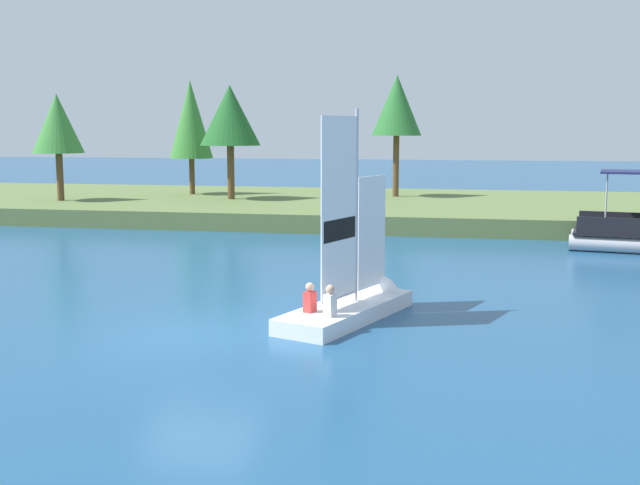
{
  "coord_description": "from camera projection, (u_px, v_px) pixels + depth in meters",
  "views": [
    {
      "loc": [
        5.77,
        -15.55,
        4.45
      ],
      "look_at": [
        1.46,
        6.23,
        1.2
      ],
      "focal_mm": 43.48,
      "sensor_mm": 36.0,
      "label": 1
    }
  ],
  "objects": [
    {
      "name": "shoreline_tree_midleft",
      "position": [
        191.0,
        120.0,
        43.28
      ],
      "size": [
        2.41,
        2.41,
        6.35
      ],
      "color": "brown",
      "rests_on": "shore_bank"
    },
    {
      "name": "ground_plane",
      "position": [
        199.0,
        336.0,
        16.85
      ],
      "size": [
        200.0,
        200.0,
        0.0
      ],
      "primitive_type": "plane",
      "color": "navy"
    },
    {
      "name": "shoreline_tree_midright",
      "position": [
        397.0,
        106.0,
        41.65
      ],
      "size": [
        2.69,
        2.69,
        6.54
      ],
      "color": "brown",
      "rests_on": "shore_bank"
    },
    {
      "name": "shoreline_tree_left",
      "position": [
        57.0,
        124.0,
        39.36
      ],
      "size": [
        2.58,
        2.58,
        5.44
      ],
      "color": "brown",
      "rests_on": "shore_bank"
    },
    {
      "name": "sailboat",
      "position": [
        364.0,
        297.0,
        18.96
      ],
      "size": [
        2.95,
        5.12,
        5.36
      ],
      "rotation": [
        0.0,
        0.0,
        1.22
      ],
      "color": "white",
      "rests_on": "ground"
    },
    {
      "name": "shoreline_tree_centre",
      "position": [
        230.0,
        116.0,
        40.18
      ],
      "size": [
        3.16,
        3.16,
        5.92
      ],
      "color": "brown",
      "rests_on": "shore_bank"
    },
    {
      "name": "shore_bank",
      "position": [
        360.0,
        207.0,
        40.61
      ],
      "size": [
        80.0,
        15.8,
        0.82
      ],
      "primitive_type": "cube",
      "color": "#5B703D",
      "rests_on": "ground"
    }
  ]
}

